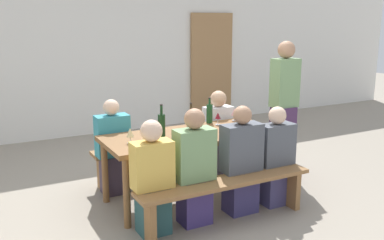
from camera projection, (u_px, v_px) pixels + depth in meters
name	position (u px, v px, depth m)	size (l,w,h in m)	color
ground_plane	(192.00, 197.00, 4.88)	(24.00, 24.00, 0.00)	gray
back_wall	(99.00, 42.00, 7.46)	(14.00, 0.20, 3.20)	silver
wooden_door	(211.00, 68.00, 8.46)	(0.90, 0.06, 2.10)	#9E7247
tasting_table	(192.00, 140.00, 4.73)	(1.94, 0.81, 0.75)	brown
bench_near	(226.00, 189.00, 4.19)	(1.84, 0.30, 0.45)	olive
bench_far	(165.00, 151.00, 5.41)	(1.84, 0.30, 0.45)	olive
wine_bottle_0	(162.00, 124.00, 4.57)	(0.08, 0.08, 0.35)	#143319
wine_bottle_1	(209.00, 113.00, 5.17)	(0.07, 0.07, 0.31)	#194723
wine_bottle_2	(191.00, 120.00, 4.85)	(0.07, 0.07, 0.30)	#332814
wine_glass_0	(189.00, 115.00, 5.05)	(0.07, 0.07, 0.18)	silver
wine_glass_1	(234.00, 112.00, 5.29)	(0.08, 0.08, 0.16)	silver
wine_glass_2	(130.00, 133.00, 4.31)	(0.08, 0.08, 0.16)	silver
wine_glass_3	(148.00, 128.00, 4.41)	(0.08, 0.08, 0.18)	silver
wine_glass_4	(218.00, 116.00, 5.08)	(0.07, 0.07, 0.15)	silver
seated_guest_near_0	(153.00, 181.00, 3.96)	(0.37, 0.24, 1.09)	#274E51
seated_guest_near_1	(194.00, 170.00, 4.16)	(0.39, 0.24, 1.15)	#3E306E
seated_guest_near_2	(241.00, 163.00, 4.41)	(0.42, 0.24, 1.13)	navy
seated_guest_near_3	(275.00, 159.00, 4.62)	(0.39, 0.24, 1.08)	#403C6A
seated_guest_far_0	(113.00, 150.00, 4.91)	(0.37, 0.24, 1.10)	#413447
seated_guest_far_1	(218.00, 135.00, 5.55)	(0.37, 0.24, 1.09)	#544E5C
standing_host	(283.00, 111.00, 5.38)	(0.32, 0.24, 1.71)	#472B52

